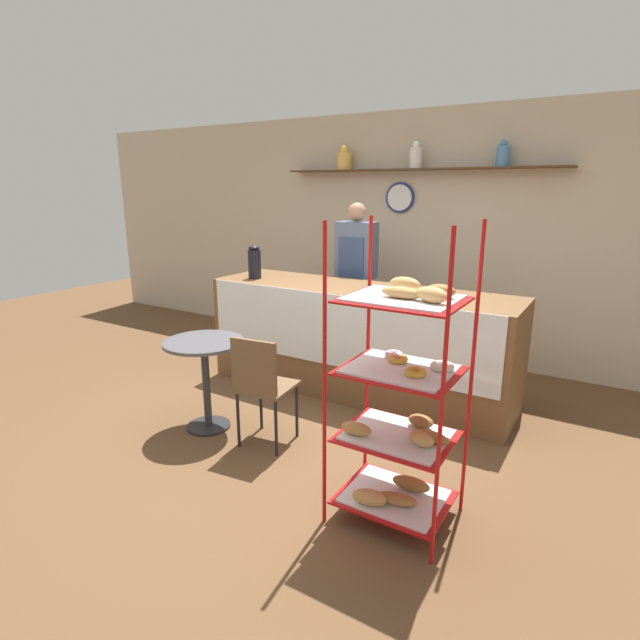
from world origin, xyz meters
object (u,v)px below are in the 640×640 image
person_worker (356,278)px  donut_tray_counter (407,290)px  cafe_table (205,364)px  pastry_rack (401,404)px  cafe_chair (261,381)px  coffee_carafe (254,262)px

person_worker → donut_tray_counter: bearing=-37.7°
cafe_table → pastry_rack: bearing=-8.5°
pastry_rack → person_worker: (-1.46, 2.25, 0.23)m
person_worker → pastry_rack: bearing=-56.9°
pastry_rack → person_worker: 2.69m
cafe_chair → donut_tray_counter: bearing=-119.4°
coffee_carafe → donut_tray_counter: bearing=5.2°
donut_tray_counter → cafe_chair: bearing=-112.6°
cafe_table → coffee_carafe: 1.41m
pastry_rack → donut_tray_counter: bearing=111.3°
pastry_rack → cafe_chair: bearing=168.2°
pastry_rack → person_worker: bearing=123.1°
cafe_table → donut_tray_counter: bearing=49.7°
cafe_table → cafe_chair: bearing=-1.7°
pastry_rack → cafe_chair: 1.23m
cafe_table → coffee_carafe: (-0.43, 1.19, 0.62)m
cafe_table → coffee_carafe: coffee_carafe is taller
pastry_rack → coffee_carafe: bearing=146.4°
pastry_rack → cafe_table: bearing=171.5°
cafe_table → person_worker: bearing=81.7°
pastry_rack → donut_tray_counter: pastry_rack is taller
pastry_rack → donut_tray_counter: (-0.62, 1.60, 0.30)m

